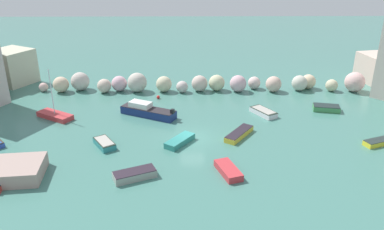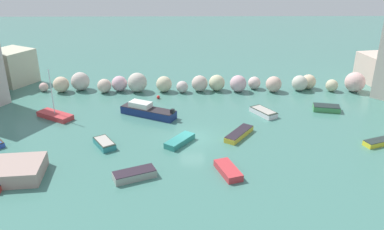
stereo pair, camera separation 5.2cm
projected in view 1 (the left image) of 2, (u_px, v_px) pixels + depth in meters
name	position (u px, v px, depth m)	size (l,w,h in m)	color
cove_water	(192.00, 138.00, 39.76)	(160.00, 160.00, 0.00)	#437A6E
rock_breakwater	(203.00, 83.00, 52.59)	(44.16, 3.62, 2.67)	beige
channel_buoy	(158.00, 97.00, 50.15)	(0.44, 0.44, 0.44)	red
moored_boat_0	(55.00, 115.00, 44.35)	(4.62, 3.70, 5.79)	#BF363A
moored_boat_1	(0.00, 179.00, 32.07)	(1.45, 3.98, 0.56)	red
moored_boat_2	(104.00, 143.00, 37.89)	(2.66, 3.12, 0.62)	teal
moored_boat_3	(239.00, 134.00, 39.94)	(3.42, 4.20, 0.58)	gold
moored_boat_4	(228.00, 170.00, 33.27)	(2.34, 3.54, 0.61)	#C4353B
moored_boat_5	(147.00, 111.00, 44.86)	(6.70, 4.47, 1.56)	navy
moored_boat_7	(264.00, 112.00, 45.26)	(3.02, 3.65, 0.62)	white
moored_boat_8	(326.00, 108.00, 46.35)	(3.31, 2.16, 0.68)	#428B50
moored_boat_9	(180.00, 141.00, 38.44)	(3.10, 3.63, 0.59)	teal
moored_boat_10	(135.00, 174.00, 32.56)	(3.81, 2.68, 0.70)	#939890
moored_boat_11	(377.00, 142.00, 38.22)	(2.99, 1.99, 0.54)	yellow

